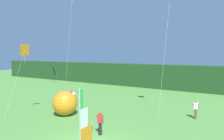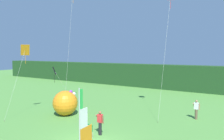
% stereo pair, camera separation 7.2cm
% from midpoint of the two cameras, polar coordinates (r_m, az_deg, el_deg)
% --- Properties ---
extents(distant_treeline, '(80.00, 2.40, 3.75)m').
position_cam_midpoint_polar(distant_treeline, '(33.41, 18.03, -1.96)').
color(distant_treeline, '#1E421E').
rests_on(distant_treeline, ground).
extents(banner_flag, '(0.06, 1.03, 3.79)m').
position_cam_midpoint_polar(banner_flag, '(11.23, -7.55, -14.63)').
color(banner_flag, '#B7B7BC').
rests_on(banner_flag, ground).
extents(person_near_banner, '(0.55, 0.48, 1.63)m').
position_cam_midpoint_polar(person_near_banner, '(14.65, -3.08, -13.90)').
color(person_near_banner, black).
rests_on(person_near_banner, ground).
extents(person_mid_field, '(0.55, 0.48, 1.63)m').
position_cam_midpoint_polar(person_mid_field, '(19.26, 21.90, -9.73)').
color(person_mid_field, brown).
rests_on(person_mid_field, ground).
extents(inflatable_balloon, '(2.20, 2.20, 2.24)m').
position_cam_midpoint_polar(inflatable_balloon, '(19.41, -12.40, -8.67)').
color(inflatable_balloon, orange).
rests_on(inflatable_balloon, ground).
extents(folding_chair, '(0.51, 0.51, 0.89)m').
position_cam_midpoint_polar(folding_chair, '(14.29, -6.24, -15.91)').
color(folding_chair, '#BCBCC1').
rests_on(folding_chair, ground).
extents(kite_red_diamond_1, '(0.69, 2.84, 10.97)m').
position_cam_midpoint_polar(kite_red_diamond_1, '(19.57, 15.49, 17.24)').
color(kite_red_diamond_1, brown).
rests_on(kite_red_diamond_1, ground).
extents(kite_orange_diamond_2, '(0.71, 2.49, 6.26)m').
position_cam_midpoint_polar(kite_orange_diamond_2, '(19.88, -22.45, 4.40)').
color(kite_orange_diamond_2, brown).
rests_on(kite_orange_diamond_2, ground).
extents(kite_black_diamond_3, '(0.53, 3.22, 4.32)m').
position_cam_midpoint_polar(kite_black_diamond_3, '(19.44, -14.87, -0.81)').
color(kite_black_diamond_3, brown).
rests_on(kite_black_diamond_3, ground).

